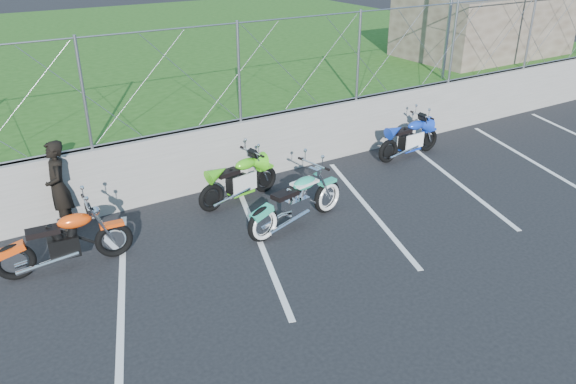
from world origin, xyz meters
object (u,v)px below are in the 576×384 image
cruiser_turquoise (298,203)px  sportbike_green (240,181)px  sportbike_blue (410,140)px  naked_orange (67,242)px  person_standing (58,187)px

cruiser_turquoise → sportbike_green: 1.51m
cruiser_turquoise → sportbike_blue: cruiser_turquoise is taller
naked_orange → sportbike_blue: 7.90m
sportbike_green → person_standing: bearing=160.0°
naked_orange → person_standing: 1.36m
sportbike_green → sportbike_blue: (4.47, -0.00, -0.00)m
naked_orange → cruiser_turquoise: bearing=-6.0°
sportbike_green → cruiser_turquoise: bearing=-84.1°
sportbike_green → sportbike_blue: sportbike_green is taller
naked_orange → person_standing: size_ratio=1.24×
cruiser_turquoise → person_standing: size_ratio=1.32×
sportbike_green → naked_orange: bearing=-178.0°
sportbike_blue → person_standing: person_standing is taller
sportbike_blue → person_standing: (-7.66, 0.60, 0.42)m
sportbike_green → person_standing: (-3.20, 0.60, 0.42)m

